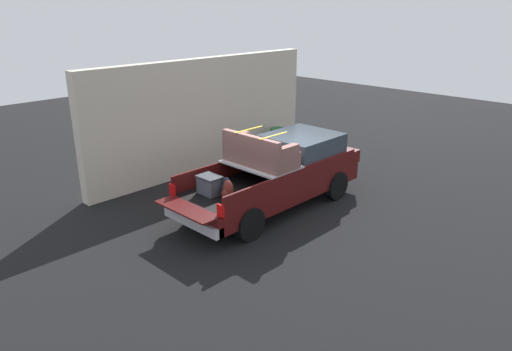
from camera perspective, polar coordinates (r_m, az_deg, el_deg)
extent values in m
plane|color=black|center=(13.14, 1.83, -3.87)|extent=(40.00, 40.00, 0.00)
cube|color=#470F0F|center=(12.90, 1.86, -1.34)|extent=(5.50, 1.92, 0.46)
cube|color=black|center=(12.01, -2.00, -1.73)|extent=(2.80, 1.80, 0.04)
cube|color=#470F0F|center=(12.57, -4.95, 0.34)|extent=(2.80, 0.06, 0.50)
cube|color=#470F0F|center=(11.32, 1.26, -1.86)|extent=(2.80, 0.06, 0.50)
cube|color=#470F0F|center=(12.85, 2.39, 0.84)|extent=(0.06, 1.80, 0.50)
cube|color=#470F0F|center=(11.01, -8.30, -4.03)|extent=(0.55, 1.80, 0.04)
cube|color=#B2B2B7|center=(12.35, 0.57, 1.38)|extent=(1.25, 1.92, 0.04)
cube|color=#470F0F|center=(13.71, 5.69, 1.99)|extent=(2.30, 1.92, 0.50)
cube|color=#2D3842|center=(13.49, 5.50, 3.92)|extent=(1.94, 1.76, 0.50)
cube|color=#470F0F|center=(14.77, 8.97, 2.92)|extent=(0.40, 1.82, 0.38)
cube|color=#B2B2B7|center=(11.24, -7.59, -5.46)|extent=(0.24, 1.92, 0.24)
cube|color=red|center=(11.75, -10.00, -1.71)|extent=(0.06, 0.20, 0.28)
cube|color=red|center=(10.47, -4.27, -4.22)|extent=(0.06, 0.20, 0.28)
cylinder|color=black|center=(14.75, 3.92, 0.54)|extent=(0.83, 0.30, 0.83)
cylinder|color=black|center=(13.75, 9.50, -1.16)|extent=(0.83, 0.30, 0.83)
cylinder|color=black|center=(12.46, -6.61, -3.30)|extent=(0.83, 0.30, 0.83)
cylinder|color=black|center=(11.26, -0.87, -5.79)|extent=(0.83, 0.30, 0.83)
cube|color=#474C56|center=(11.70, -5.58, -1.23)|extent=(0.40, 0.55, 0.41)
cube|color=#31353C|center=(11.62, -5.61, -0.17)|extent=(0.44, 0.59, 0.05)
ellipsoid|color=black|center=(11.52, -3.52, -1.34)|extent=(0.20, 0.32, 0.48)
ellipsoid|color=black|center=(11.48, -3.91, -1.82)|extent=(0.09, 0.23, 0.21)
ellipsoid|color=maroon|center=(11.28, -3.36, -1.77)|extent=(0.20, 0.30, 0.50)
ellipsoid|color=maroon|center=(11.24, -3.76, -2.27)|extent=(0.09, 0.21, 0.22)
cube|color=brown|center=(12.28, 0.57, 2.39)|extent=(0.90, 1.94, 0.42)
cube|color=brown|center=(11.91, -0.66, 3.89)|extent=(0.16, 1.94, 0.40)
cube|color=brown|center=(12.82, -2.10, 4.62)|extent=(0.66, 0.20, 0.22)
cube|color=brown|center=(11.67, 3.85, 3.04)|extent=(0.66, 0.20, 0.22)
cube|color=yellow|center=(12.40, -0.89, 5.55)|extent=(1.00, 0.03, 0.02)
cube|color=yellow|center=(11.82, 2.12, 4.81)|extent=(1.00, 0.03, 0.02)
cube|color=beige|center=(15.91, -6.10, 7.26)|extent=(8.91, 0.36, 3.68)
cylinder|color=#1E592D|center=(17.69, 2.67, 4.00)|extent=(0.56, 0.56, 0.90)
cylinder|color=#1E592D|center=(17.56, 2.69, 5.54)|extent=(0.60, 0.60, 0.08)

